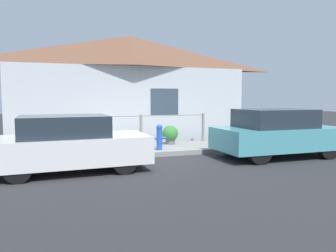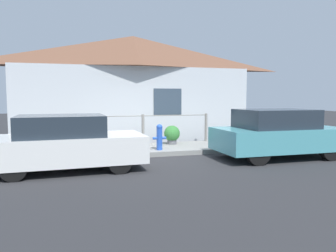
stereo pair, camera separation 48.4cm
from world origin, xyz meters
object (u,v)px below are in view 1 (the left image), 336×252
(car_left, at_px, (69,144))
(potted_plant_near_hydrant, at_px, (170,134))
(fire_hydrant, at_px, (159,136))
(car_right, at_px, (277,133))
(potted_plant_by_fence, at_px, (93,139))

(car_left, distance_m, potted_plant_near_hydrant, 4.36)
(car_left, distance_m, fire_hydrant, 3.14)
(car_left, bearing_deg, fire_hydrant, 26.88)
(car_left, bearing_deg, car_right, -2.23)
(fire_hydrant, distance_m, potted_plant_by_fence, 2.09)
(car_left, distance_m, car_right, 5.95)
(car_left, height_order, car_right, car_right)
(car_left, xyz_separation_m, fire_hydrant, (2.75, 1.53, -0.10))
(car_right, bearing_deg, potted_plant_by_fence, 155.68)
(car_right, height_order, potted_plant_by_fence, car_right)
(fire_hydrant, xyz_separation_m, potted_plant_by_fence, (-1.94, 0.76, -0.09))
(fire_hydrant, bearing_deg, car_left, -150.87)
(car_right, height_order, fire_hydrant, car_right)
(car_left, relative_size, car_right, 0.99)
(potted_plant_near_hydrant, bearing_deg, fire_hydrant, -123.93)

